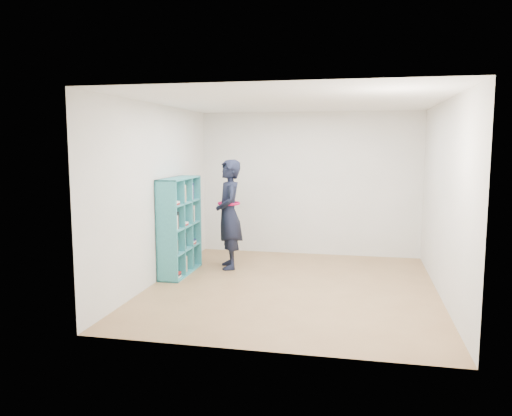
# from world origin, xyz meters

# --- Properties ---
(floor) EXTENTS (4.50, 4.50, 0.00)m
(floor) POSITION_xyz_m (0.00, 0.00, 0.00)
(floor) COLOR olive
(floor) RESTS_ON ground
(ceiling) EXTENTS (4.50, 4.50, 0.00)m
(ceiling) POSITION_xyz_m (0.00, 0.00, 2.60)
(ceiling) COLOR white
(ceiling) RESTS_ON wall_back
(wall_left) EXTENTS (0.02, 4.50, 2.60)m
(wall_left) POSITION_xyz_m (-2.00, 0.00, 1.30)
(wall_left) COLOR beige
(wall_left) RESTS_ON floor
(wall_right) EXTENTS (0.02, 4.50, 2.60)m
(wall_right) POSITION_xyz_m (2.00, 0.00, 1.30)
(wall_right) COLOR beige
(wall_right) RESTS_ON floor
(wall_back) EXTENTS (4.00, 0.02, 2.60)m
(wall_back) POSITION_xyz_m (0.00, 2.25, 1.30)
(wall_back) COLOR beige
(wall_back) RESTS_ON floor
(wall_front) EXTENTS (4.00, 0.02, 2.60)m
(wall_front) POSITION_xyz_m (0.00, -2.25, 1.30)
(wall_front) COLOR beige
(wall_front) RESTS_ON floor
(bookshelf) EXTENTS (0.33, 1.13, 1.51)m
(bookshelf) POSITION_xyz_m (-1.85, 0.42, 0.74)
(bookshelf) COLOR #286F7D
(bookshelf) RESTS_ON floor
(person) EXTENTS (0.63, 0.76, 1.78)m
(person) POSITION_xyz_m (-1.16, 0.91, 0.89)
(person) COLOR black
(person) RESTS_ON floor
(smartphone) EXTENTS (0.04, 0.08, 0.12)m
(smartphone) POSITION_xyz_m (-1.34, 0.93, 1.01)
(smartphone) COLOR silver
(smartphone) RESTS_ON person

